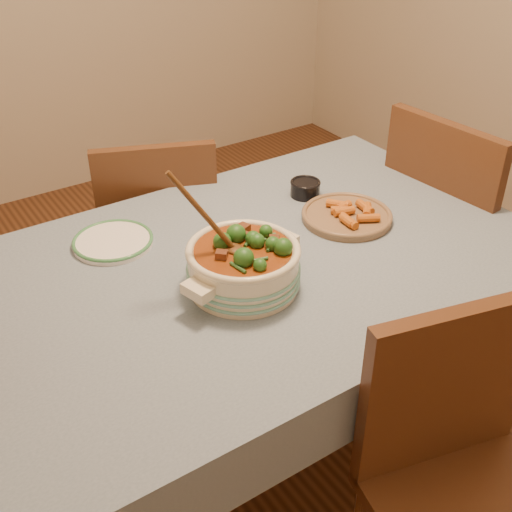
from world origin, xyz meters
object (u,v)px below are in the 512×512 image
(dining_table, at_px, (256,286))
(fried_plate, at_px, (347,214))
(chair_far, at_px, (159,231))
(condiment_bowl, at_px, (305,187))
(chair_right, at_px, (451,225))
(white_plate, at_px, (113,241))
(stew_casserole, at_px, (243,263))
(chair_near, at_px, (461,475))

(dining_table, relative_size, fried_plate, 4.77)
(fried_plate, distance_m, chair_far, 0.78)
(condiment_bowl, xyz_separation_m, chair_right, (0.54, -0.19, -0.23))
(white_plate, bearing_deg, fried_plate, -21.97)
(stew_casserole, xyz_separation_m, chair_near, (0.18, -0.64, -0.31))
(condiment_bowl, bearing_deg, dining_table, -146.56)
(stew_casserole, relative_size, chair_right, 0.39)
(stew_casserole, distance_m, chair_near, 0.73)
(dining_table, height_order, fried_plate, fried_plate)
(condiment_bowl, relative_size, fried_plate, 0.29)
(stew_casserole, height_order, condiment_bowl, stew_casserole)
(white_plate, bearing_deg, chair_right, -12.24)
(stew_casserole, height_order, chair_right, stew_casserole)
(white_plate, distance_m, fried_plate, 0.72)
(dining_table, bearing_deg, chair_near, -83.31)
(fried_plate, height_order, chair_right, chair_right)
(fried_plate, bearing_deg, dining_table, -175.07)
(white_plate, height_order, fried_plate, fried_plate)
(dining_table, bearing_deg, white_plate, 135.35)
(dining_table, bearing_deg, chair_far, 89.23)
(stew_casserole, distance_m, condiment_bowl, 0.56)
(dining_table, relative_size, condiment_bowl, 16.45)
(white_plate, relative_size, condiment_bowl, 2.78)
(stew_casserole, xyz_separation_m, fried_plate, (0.46, 0.12, -0.06))
(condiment_bowl, bearing_deg, chair_right, -19.65)
(fried_plate, distance_m, chair_right, 0.58)
(chair_near, distance_m, chair_right, 1.12)
(condiment_bowl, bearing_deg, chair_near, -105.60)
(dining_table, height_order, chair_near, chair_near)
(chair_right, bearing_deg, condiment_bowl, 66.01)
(chair_far, height_order, chair_right, chair_right)
(white_plate, xyz_separation_m, condiment_bowl, (0.66, -0.07, 0.02))
(white_plate, distance_m, chair_right, 1.25)
(white_plate, xyz_separation_m, chair_near, (0.39, -1.03, -0.24))
(dining_table, distance_m, chair_far, 0.69)
(chair_far, bearing_deg, chair_near, 115.22)
(white_plate, height_order, chair_near, chair_near)
(chair_far, bearing_deg, dining_table, 111.33)
(chair_right, bearing_deg, white_plate, 73.41)
(dining_table, xyz_separation_m, chair_right, (0.90, 0.04, -0.11))
(condiment_bowl, xyz_separation_m, fried_plate, (0.01, -0.20, -0.01))
(dining_table, distance_m, white_plate, 0.44)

